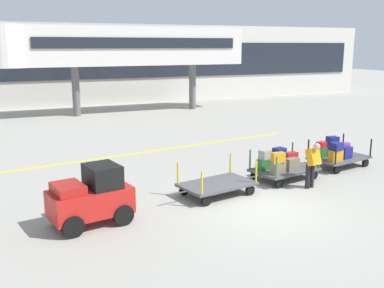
# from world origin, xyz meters

# --- Properties ---
(ground_plane) EXTENTS (120.00, 120.00, 0.00)m
(ground_plane) POSITION_xyz_m (0.00, 0.00, 0.00)
(ground_plane) COLOR #9E9B91
(apron_lead_line) EXTENTS (20.71, 3.57, 0.01)m
(apron_lead_line) POSITION_xyz_m (-3.34, 7.79, 0.00)
(apron_lead_line) COLOR yellow
(apron_lead_line) RESTS_ON ground_plane
(terminal_building) EXTENTS (52.39, 2.51, 6.31)m
(terminal_building) POSITION_xyz_m (0.00, 25.97, 3.16)
(terminal_building) COLOR beige
(terminal_building) RESTS_ON ground_plane
(jet_bridge) EXTENTS (17.52, 3.00, 5.90)m
(jet_bridge) POSITION_xyz_m (0.57, 19.99, 4.56)
(jet_bridge) COLOR silver
(jet_bridge) RESTS_ON ground_plane
(baggage_tug) EXTENTS (2.27, 1.56, 1.58)m
(baggage_tug) POSITION_xyz_m (-4.74, 0.93, 0.75)
(baggage_tug) COLOR red
(baggage_tug) RESTS_ON ground_plane
(baggage_cart_lead) EXTENTS (3.08, 1.80, 1.10)m
(baggage_cart_lead) POSITION_xyz_m (-0.65, 1.70, 0.35)
(baggage_cart_lead) COLOR #4C4C4F
(baggage_cart_lead) RESTS_ON ground_plane
(baggage_cart_middle) EXTENTS (3.08, 1.80, 1.13)m
(baggage_cart_middle) POSITION_xyz_m (2.17, 2.27, 0.55)
(baggage_cart_middle) COLOR #4C4C4F
(baggage_cart_middle) RESTS_ON ground_plane
(baggage_cart_tail) EXTENTS (3.08, 1.80, 1.15)m
(baggage_cart_tail) POSITION_xyz_m (5.13, 2.84, 0.55)
(baggage_cart_tail) COLOR #4C4C4F
(baggage_cart_tail) RESTS_ON ground_plane
(baggage_handler) EXTENTS (0.47, 0.49, 1.56)m
(baggage_handler) POSITION_xyz_m (2.53, 1.06, 0.87)
(baggage_handler) COLOR black
(baggage_handler) RESTS_ON ground_plane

